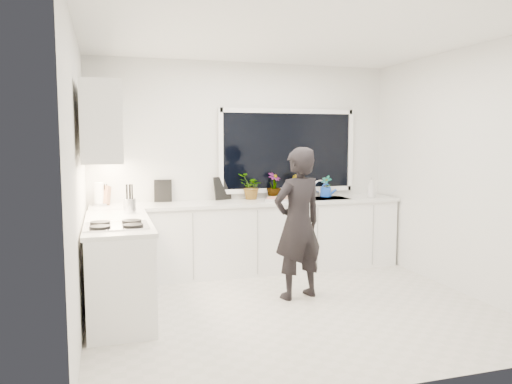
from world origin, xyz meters
name	(u,v)px	position (x,y,z in m)	size (l,w,h in m)	color
floor	(291,308)	(0.00, 0.00, -0.01)	(4.00, 3.50, 0.02)	beige
wall_back	(244,166)	(0.00, 1.76, 1.35)	(4.00, 0.02, 2.70)	white
wall_left	(77,180)	(-2.01, 0.00, 1.35)	(0.02, 3.50, 2.70)	white
wall_right	(461,171)	(2.01, 0.00, 1.35)	(0.02, 3.50, 2.70)	white
ceiling	(293,34)	(0.00, 0.00, 2.71)	(4.00, 3.50, 0.02)	white
window	(288,151)	(0.60, 1.73, 1.55)	(1.80, 0.02, 1.00)	black
base_cabinets_back	(251,238)	(0.00, 1.45, 0.44)	(3.92, 0.58, 0.88)	white
base_cabinets_left	(119,269)	(-1.67, 0.35, 0.44)	(0.58, 1.60, 0.88)	white
countertop_back	(251,203)	(0.00, 1.44, 0.90)	(3.94, 0.62, 0.04)	silver
countertop_left	(118,223)	(-1.67, 0.35, 0.90)	(0.62, 1.60, 0.04)	silver
upper_cabinets	(102,125)	(-1.79, 0.70, 1.85)	(0.34, 2.10, 0.70)	white
sink	(326,202)	(1.05, 1.45, 0.87)	(0.58, 0.42, 0.14)	silver
faucet	(320,189)	(1.05, 1.65, 1.03)	(0.03, 0.03, 0.22)	silver
stovetop	(116,225)	(-1.69, 0.00, 0.94)	(0.56, 0.48, 0.03)	black
person	(298,223)	(0.18, 0.28, 0.81)	(0.59, 0.39, 1.62)	black
pizza_tray	(285,199)	(0.46, 1.42, 0.94)	(0.51, 0.38, 0.03)	silver
pizza	(285,198)	(0.46, 1.42, 0.95)	(0.46, 0.33, 0.01)	red
watering_can	(326,192)	(1.12, 1.61, 0.98)	(0.14, 0.14, 0.13)	blue
paper_towel_roll	(99,195)	(-1.85, 1.55, 1.05)	(0.11, 0.11, 0.26)	white
knife_block	(104,196)	(-1.79, 1.59, 1.03)	(0.13, 0.10, 0.22)	brown
utensil_crock	(130,206)	(-1.53, 0.80, 1.00)	(0.13, 0.13, 0.16)	silver
picture_frame_large	(163,191)	(-1.08, 1.69, 1.06)	(0.22, 0.02, 0.28)	black
picture_frame_small	(222,188)	(-0.32, 1.69, 1.07)	(0.25, 0.02, 0.30)	black
herb_plants	(270,186)	(0.31, 1.61, 1.09)	(1.36, 0.37, 0.34)	#26662D
soap_bottles	(371,189)	(1.64, 1.30, 1.05)	(0.15, 0.15, 0.28)	#D8BF66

